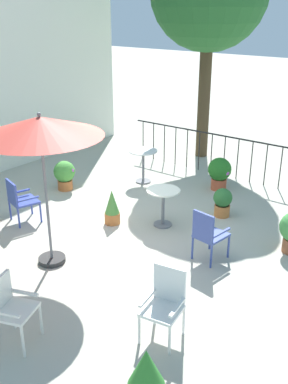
% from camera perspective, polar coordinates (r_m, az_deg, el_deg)
% --- Properties ---
extents(ground_plane, '(60.00, 60.00, 0.00)m').
position_cam_1_polar(ground_plane, '(8.49, -1.59, -4.78)').
color(ground_plane, '#B1AD9C').
extents(terrace_railing, '(0.03, 5.31, 1.01)m').
position_cam_1_polar(terrace_railing, '(11.07, 10.19, 5.35)').
color(terrace_railing, black).
rests_on(terrace_railing, ground).
extents(patio_umbrella_0, '(1.88, 1.88, 2.48)m').
position_cam_1_polar(patio_umbrella_0, '(6.78, -13.02, 7.80)').
color(patio_umbrella_0, '#2D2D2D').
rests_on(patio_umbrella_0, ground).
extents(cafe_table_0, '(0.66, 0.66, 0.78)m').
position_cam_1_polar(cafe_table_0, '(10.54, -0.10, 4.03)').
color(cafe_table_0, white).
rests_on(cafe_table_0, ground).
extents(cafe_table_1, '(0.64, 0.64, 0.73)m').
position_cam_1_polar(cafe_table_1, '(8.44, 2.44, -1.15)').
color(cafe_table_1, silver).
rests_on(cafe_table_1, ground).
extents(patio_chair_0, '(0.52, 0.51, 0.95)m').
position_cam_1_polar(patio_chair_0, '(5.74, 2.71, -13.52)').
color(patio_chair_0, white).
rests_on(patio_chair_0, ground).
extents(patio_chair_1, '(0.56, 0.50, 0.90)m').
position_cam_1_polar(patio_chair_1, '(7.36, 8.13, -5.15)').
color(patio_chair_1, '#374891').
rests_on(patio_chair_1, ground).
extents(patio_chair_2, '(0.60, 0.61, 0.87)m').
position_cam_1_polar(patio_chair_2, '(8.89, -15.49, -0.80)').
color(patio_chair_2, '#3748A1').
rests_on(patio_chair_2, ground).
extents(patio_chair_3, '(0.59, 0.56, 0.90)m').
position_cam_1_polar(patio_chair_3, '(5.87, -16.63, -13.62)').
color(patio_chair_3, white).
rests_on(patio_chair_3, ground).
extents(potted_plant_0, '(0.53, 0.53, 0.75)m').
position_cam_1_polar(potted_plant_0, '(10.29, 9.56, 2.54)').
color(potted_plant_0, '#B14E32').
rests_on(potted_plant_0, ground).
extents(potted_plant_2, '(0.37, 0.37, 0.58)m').
position_cam_1_polar(potted_plant_2, '(9.03, 9.92, -1.19)').
color(potted_plant_2, '#C77339').
rests_on(potted_plant_2, ground).
extents(potted_plant_3, '(0.30, 0.30, 0.69)m').
position_cam_1_polar(potted_plant_3, '(8.61, -4.06, -1.97)').
color(potted_plant_3, '#CE7338').
rests_on(potted_plant_3, ground).
extents(potted_plant_4, '(0.40, 0.40, 0.66)m').
position_cam_1_polar(potted_plant_4, '(5.06, 0.29, -21.97)').
color(potted_plant_4, brown).
rests_on(potted_plant_4, ground).
extents(potted_plant_6, '(0.48, 0.48, 0.67)m').
position_cam_1_polar(potted_plant_6, '(10.32, -10.03, 2.27)').
color(potted_plant_6, '#B56532').
rests_on(potted_plant_6, ground).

